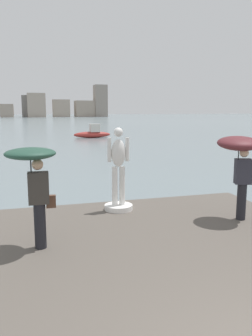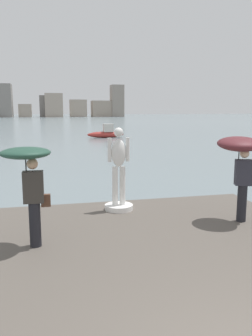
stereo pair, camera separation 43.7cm
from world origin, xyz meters
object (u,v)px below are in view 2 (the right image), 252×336
object	(u,v)px
onlooker_left	(29,170)
onlooker_right	(240,154)
statue_white_figure	(119,177)
boat_far	(106,133)

from	to	relation	value
onlooker_left	onlooker_right	bearing A→B (deg)	5.77
statue_white_figure	onlooker_left	world-z (taller)	statue_white_figure
statue_white_figure	onlooker_left	xyz separation A→B (m)	(-2.17, -2.03, 0.62)
onlooker_left	onlooker_right	distance (m)	4.76
statue_white_figure	onlooker_left	bearing A→B (deg)	-136.90
onlooker_right	boat_far	distance (m)	30.31
onlooker_right	boat_far	xyz separation A→B (m)	(2.16, 30.19, -1.53)
boat_far	statue_white_figure	bearing A→B (deg)	-99.36
statue_white_figure	onlooker_right	xyz separation A→B (m)	(2.56, -1.55, 0.74)
boat_far	onlooker_left	bearing A→B (deg)	-102.67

